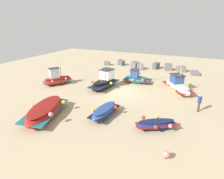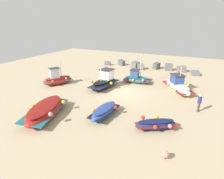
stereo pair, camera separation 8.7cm
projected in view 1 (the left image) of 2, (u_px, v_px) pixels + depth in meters
name	position (u px, v px, depth m)	size (l,w,h in m)	color
ground_plane	(123.00, 93.00, 20.79)	(51.02, 51.02, 0.00)	tan
fishing_boat_0	(105.00, 111.00, 15.54)	(1.79, 3.52, 0.88)	#2D4C9E
fishing_boat_1	(104.00, 82.00, 21.97)	(2.41, 4.48, 2.95)	black
fishing_boat_2	(177.00, 86.00, 21.09)	(4.04, 4.83, 2.88)	white
fishing_boat_3	(156.00, 124.00, 13.73)	(3.14, 2.51, 0.87)	navy
fishing_boat_4	(45.00, 110.00, 15.47)	(3.37, 5.56, 1.18)	maroon
fishing_boat_5	(137.00, 79.00, 23.80)	(3.55, 1.95, 3.79)	#1E6670
fishing_boat_6	(57.00, 79.00, 23.12)	(2.94, 3.66, 2.95)	maroon
person_walking	(199.00, 102.00, 16.20)	(0.32, 0.32, 1.61)	brown
breakwater_rocks	(152.00, 67.00, 30.39)	(15.60, 2.96, 1.19)	slate
mooring_buoy_0	(166.00, 154.00, 10.78)	(0.41, 0.41, 0.55)	#3F3F42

